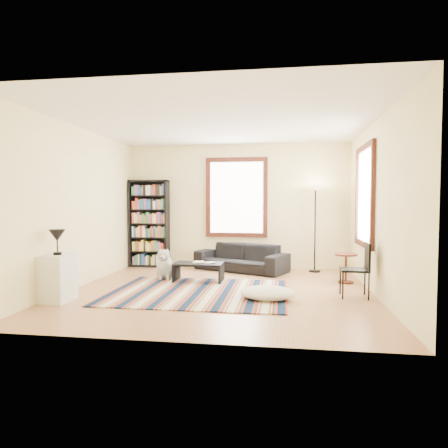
# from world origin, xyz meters

# --- Properties ---
(floor) EXTENTS (5.00, 5.00, 0.10)m
(floor) POSITION_xyz_m (0.00, 0.00, -0.05)
(floor) COLOR #A6734C
(floor) RESTS_ON ground
(ceiling) EXTENTS (5.00, 5.00, 0.10)m
(ceiling) POSITION_xyz_m (0.00, 0.00, 2.85)
(ceiling) COLOR white
(ceiling) RESTS_ON floor
(wall_back) EXTENTS (5.00, 0.10, 2.80)m
(wall_back) POSITION_xyz_m (0.00, 2.55, 1.40)
(wall_back) COLOR #FFF6AB
(wall_back) RESTS_ON floor
(wall_front) EXTENTS (5.00, 0.10, 2.80)m
(wall_front) POSITION_xyz_m (0.00, -2.55, 1.40)
(wall_front) COLOR #FFF6AB
(wall_front) RESTS_ON floor
(wall_left) EXTENTS (0.10, 5.00, 2.80)m
(wall_left) POSITION_xyz_m (-2.55, 0.00, 1.40)
(wall_left) COLOR #FFF6AB
(wall_left) RESTS_ON floor
(wall_right) EXTENTS (0.10, 5.00, 2.80)m
(wall_right) POSITION_xyz_m (2.55, 0.00, 1.40)
(wall_right) COLOR #FFF6AB
(wall_right) RESTS_ON floor
(window_back) EXTENTS (1.20, 0.06, 1.60)m
(window_back) POSITION_xyz_m (0.00, 2.47, 1.60)
(window_back) COLOR white
(window_back) RESTS_ON wall_back
(window_right) EXTENTS (0.06, 1.20, 1.60)m
(window_right) POSITION_xyz_m (2.47, 0.80, 1.60)
(window_right) COLOR white
(window_right) RESTS_ON wall_right
(rug) EXTENTS (2.88, 2.30, 0.02)m
(rug) POSITION_xyz_m (-0.33, -0.17, 0.01)
(rug) COLOR #0B1E3B
(rug) RESTS_ON floor
(sofa) EXTENTS (2.15, 1.55, 0.59)m
(sofa) POSITION_xyz_m (0.15, 2.05, 0.29)
(sofa) COLOR black
(sofa) RESTS_ON floor
(bookshelf) EXTENTS (0.90, 0.30, 2.00)m
(bookshelf) POSITION_xyz_m (-2.01, 2.32, 1.00)
(bookshelf) COLOR black
(bookshelf) RESTS_ON floor
(coffee_table) EXTENTS (0.93, 0.56, 0.36)m
(coffee_table) POSITION_xyz_m (-0.51, 0.71, 0.18)
(coffee_table) COLOR black
(coffee_table) RESTS_ON floor
(book_a) EXTENTS (0.25, 0.19, 0.02)m
(book_a) POSITION_xyz_m (-0.61, 0.71, 0.37)
(book_a) COLOR beige
(book_a) RESTS_ON coffee_table
(book_b) EXTENTS (0.26, 0.27, 0.02)m
(book_b) POSITION_xyz_m (-0.36, 0.76, 0.37)
(book_b) COLOR beige
(book_b) RESTS_ON coffee_table
(floor_cushion) EXTENTS (0.90, 0.72, 0.21)m
(floor_cushion) POSITION_xyz_m (0.81, -0.49, 0.10)
(floor_cushion) COLOR white
(floor_cushion) RESTS_ON floor
(floor_lamp) EXTENTS (0.35, 0.35, 1.86)m
(floor_lamp) POSITION_xyz_m (1.73, 2.15, 0.93)
(floor_lamp) COLOR black
(floor_lamp) RESTS_ON floor
(side_table) EXTENTS (0.45, 0.45, 0.54)m
(side_table) POSITION_xyz_m (2.20, 1.02, 0.27)
(side_table) COLOR #461C11
(side_table) RESTS_ON floor
(folding_chair) EXTENTS (0.43, 0.41, 0.86)m
(folding_chair) POSITION_xyz_m (2.15, -0.12, 0.43)
(folding_chair) COLOR black
(folding_chair) RESTS_ON floor
(white_cabinet) EXTENTS (0.39, 0.51, 0.70)m
(white_cabinet) POSITION_xyz_m (-2.30, -1.02, 0.35)
(white_cabinet) COLOR silver
(white_cabinet) RESTS_ON floor
(table_lamp) EXTENTS (0.29, 0.29, 0.38)m
(table_lamp) POSITION_xyz_m (-2.30, -1.02, 0.89)
(table_lamp) COLOR black
(table_lamp) RESTS_ON white_cabinet
(dog) EXTENTS (0.47, 0.62, 0.59)m
(dog) POSITION_xyz_m (-1.20, 0.91, 0.29)
(dog) COLOR silver
(dog) RESTS_ON floor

